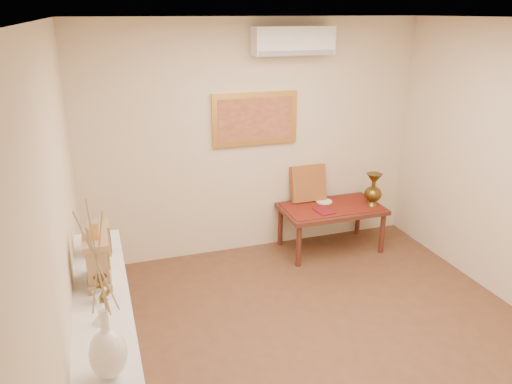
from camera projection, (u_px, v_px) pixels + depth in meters
name	position (u px, v px, depth m)	size (l,w,h in m)	color
floor	(337.00, 357.00, 4.21)	(4.50, 4.50, 0.00)	brown
ceiling	(360.00, 19.00, 3.29)	(4.50, 4.50, 0.00)	white
wall_back	(254.00, 140.00, 5.76)	(4.00, 0.02, 2.70)	beige
wall_left	(65.00, 246.00, 3.16)	(0.02, 4.50, 2.70)	beige
white_vase	(101.00, 291.00, 2.40)	(0.19, 0.19, 1.01)	white
candlestick	(99.00, 307.00, 2.97)	(0.10, 0.10, 0.22)	silver
brass_urn_small	(101.00, 285.00, 3.20)	(0.10, 0.10, 0.23)	brown
table_cloth	(332.00, 207.00, 5.95)	(1.14, 0.59, 0.01)	maroon
brass_urn_tall	(374.00, 186.00, 5.92)	(0.21, 0.21, 0.47)	brown
plate	(324.00, 201.00, 6.08)	(0.20, 0.20, 0.01)	white
menu	(324.00, 211.00, 5.80)	(0.18, 0.25, 0.01)	maroon
cushion	(308.00, 183.00, 6.07)	(0.44, 0.10, 0.44)	maroon
display_ledge	(108.00, 353.00, 3.51)	(0.37, 2.02, 0.98)	white
mantel_clock	(98.00, 259.00, 3.41)	(0.17, 0.36, 0.41)	tan
wooden_chest	(100.00, 238.00, 3.85)	(0.16, 0.21, 0.24)	tan
low_table	(331.00, 212.00, 5.97)	(1.20, 0.70, 0.55)	#522318
painting	(255.00, 119.00, 5.65)	(1.00, 0.06, 0.60)	gold
ac_unit	(293.00, 41.00, 5.38)	(0.90, 0.25, 0.30)	white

